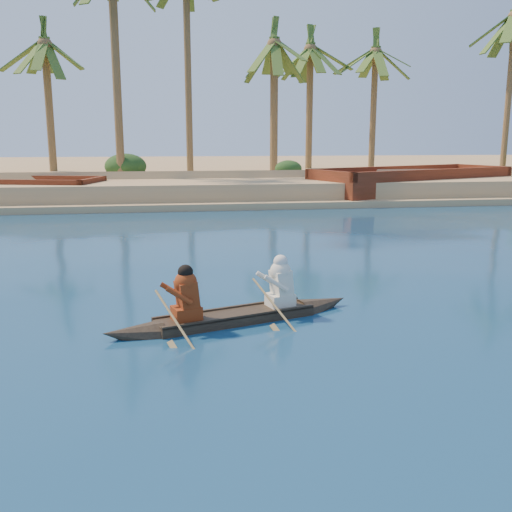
{
  "coord_description": "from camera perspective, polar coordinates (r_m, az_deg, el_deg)",
  "views": [
    {
      "loc": [
        4.25,
        -7.93,
        3.78
      ],
      "look_at": [
        6.24,
        4.88,
        1.1
      ],
      "focal_mm": 40.0,
      "sensor_mm": 36.0,
      "label": 1
    }
  ],
  "objects": [
    {
      "name": "barge_right",
      "position": [
        38.37,
        15.3,
        6.83
      ],
      "size": [
        14.35,
        9.26,
        2.27
      ],
      "rotation": [
        0.0,
        0.0,
        0.38
      ],
      "color": "maroon",
      "rests_on": "ground"
    },
    {
      "name": "canoe",
      "position": [
        11.98,
        -2.09,
        -5.23
      ],
      "size": [
        5.51,
        2.4,
        1.53
      ],
      "rotation": [
        0.0,
        0.0,
        0.31
      ],
      "color": "#392E1F",
      "rests_on": "ground"
    },
    {
      "name": "sandy_embankment",
      "position": [
        55.08,
        -13.35,
        8.01
      ],
      "size": [
        150.0,
        51.0,
        1.5
      ],
      "color": "tan",
      "rests_on": "ground"
    },
    {
      "name": "shrub_cluster",
      "position": [
        39.74,
        -15.07,
        7.58
      ],
      "size": [
        100.0,
        6.0,
        2.4
      ],
      "primitive_type": null,
      "color": "#1A3A15",
      "rests_on": "ground"
    },
    {
      "name": "barge_mid",
      "position": [
        36.32,
        -23.94,
        5.75
      ],
      "size": [
        11.68,
        6.52,
        1.85
      ],
      "rotation": [
        0.0,
        0.0,
        -0.27
      ],
      "color": "maroon",
      "rests_on": "ground"
    },
    {
      "name": "palm_grove",
      "position": [
        43.35,
        -15.06,
        16.91
      ],
      "size": [
        110.0,
        14.0,
        16.0
      ],
      "primitive_type": null,
      "color": "#375C20",
      "rests_on": "ground"
    }
  ]
}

